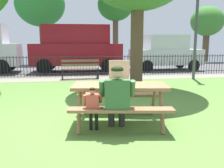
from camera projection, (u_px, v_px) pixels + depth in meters
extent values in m
cube|color=#5D853B|center=(91.00, 105.00, 6.19)|extent=(28.00, 10.71, 0.02)
cube|color=gray|center=(84.00, 78.00, 10.72)|extent=(28.00, 1.40, 0.01)
cube|color=#515154|center=(82.00, 69.00, 14.60)|extent=(28.00, 6.57, 0.01)
cube|color=#926845|center=(120.00, 86.00, 4.67)|extent=(1.89, 1.02, 0.06)
cube|color=#926845|center=(121.00, 110.00, 4.13)|extent=(1.82, 0.54, 0.05)
cube|color=#926845|center=(119.00, 95.00, 5.31)|extent=(1.82, 0.54, 0.05)
cylinder|color=#926845|center=(79.00, 111.00, 4.33)|extent=(0.13, 0.44, 0.74)
cylinder|color=#926845|center=(84.00, 100.00, 5.14)|extent=(0.13, 0.44, 0.74)
cylinder|color=#926845|center=(162.00, 111.00, 4.33)|extent=(0.13, 0.44, 0.74)
cylinder|color=#926845|center=(154.00, 100.00, 5.15)|extent=(0.13, 0.44, 0.74)
cube|color=tan|center=(119.00, 84.00, 4.66)|extent=(0.47, 0.47, 0.01)
cube|color=silver|center=(119.00, 84.00, 4.66)|extent=(0.43, 0.43, 0.00)
cube|color=tan|center=(119.00, 85.00, 4.46)|extent=(0.40, 0.08, 0.04)
cube|color=tan|center=(119.00, 81.00, 4.85)|extent=(0.40, 0.08, 0.04)
cube|color=tan|center=(109.00, 83.00, 4.66)|extent=(0.08, 0.40, 0.04)
cube|color=tan|center=(130.00, 83.00, 4.65)|extent=(0.08, 0.40, 0.04)
cube|color=tan|center=(119.00, 70.00, 4.83)|extent=(0.42, 0.18, 0.40)
cylinder|color=#2C2C2C|center=(111.00, 115.00, 4.58)|extent=(0.12, 0.12, 0.44)
cylinder|color=#2C2C2C|center=(111.00, 105.00, 4.33)|extent=(0.21, 0.44, 0.15)
cylinder|color=#2C2C2C|center=(122.00, 115.00, 4.58)|extent=(0.12, 0.12, 0.44)
cylinder|color=#2C2C2C|center=(122.00, 105.00, 4.33)|extent=(0.21, 0.44, 0.15)
cube|color=#386638|center=(117.00, 95.00, 4.09)|extent=(0.45, 0.28, 0.52)
cylinder|color=#386638|center=(102.00, 88.00, 4.12)|extent=(0.12, 0.22, 0.31)
cylinder|color=#386638|center=(132.00, 88.00, 4.12)|extent=(0.12, 0.22, 0.31)
sphere|color=tan|center=(117.00, 72.00, 4.04)|extent=(0.21, 0.21, 0.21)
ellipsoid|color=black|center=(117.00, 69.00, 4.02)|extent=(0.21, 0.20, 0.12)
cylinder|color=black|center=(91.00, 118.00, 4.38)|extent=(0.06, 0.06, 0.44)
cylinder|color=black|center=(90.00, 107.00, 4.23)|extent=(0.11, 0.22, 0.08)
cylinder|color=black|center=(97.00, 118.00, 4.38)|extent=(0.06, 0.06, 0.44)
cylinder|color=black|center=(96.00, 107.00, 4.23)|extent=(0.11, 0.22, 0.08)
cube|color=#CC4C3F|center=(92.00, 102.00, 4.11)|extent=(0.23, 0.14, 0.27)
cylinder|color=#CC4C3F|center=(85.00, 99.00, 4.12)|extent=(0.06, 0.11, 0.16)
cylinder|color=#CC4C3F|center=(100.00, 99.00, 4.13)|extent=(0.06, 0.11, 0.16)
sphere|color=tan|center=(92.00, 91.00, 4.09)|extent=(0.11, 0.11, 0.11)
ellipsoid|color=black|center=(92.00, 89.00, 4.08)|extent=(0.11, 0.10, 0.06)
cylinder|color=black|center=(83.00, 57.00, 11.25)|extent=(20.44, 0.03, 0.03)
cylinder|color=black|center=(83.00, 73.00, 11.38)|extent=(20.44, 0.03, 0.03)
cylinder|color=black|center=(0.00, 67.00, 10.78)|extent=(0.02, 0.02, 0.98)
cylinder|color=black|center=(4.00, 67.00, 10.80)|extent=(0.02, 0.02, 0.98)
cylinder|color=black|center=(7.00, 67.00, 10.82)|extent=(0.02, 0.02, 0.98)
cylinder|color=black|center=(10.00, 67.00, 10.84)|extent=(0.02, 0.02, 0.98)
cylinder|color=black|center=(14.00, 67.00, 10.86)|extent=(0.02, 0.02, 0.98)
cylinder|color=black|center=(17.00, 67.00, 10.88)|extent=(0.02, 0.02, 0.98)
cylinder|color=black|center=(20.00, 67.00, 10.90)|extent=(0.02, 0.02, 0.98)
cylinder|color=black|center=(24.00, 67.00, 10.92)|extent=(0.02, 0.02, 0.98)
cylinder|color=black|center=(27.00, 67.00, 10.94)|extent=(0.02, 0.02, 0.98)
cylinder|color=black|center=(30.00, 67.00, 10.96)|extent=(0.02, 0.02, 0.98)
cylinder|color=black|center=(33.00, 67.00, 10.98)|extent=(0.02, 0.02, 0.98)
cylinder|color=black|center=(37.00, 66.00, 11.01)|extent=(0.02, 0.02, 0.98)
cylinder|color=black|center=(40.00, 66.00, 11.03)|extent=(0.02, 0.02, 0.98)
cylinder|color=black|center=(43.00, 66.00, 11.05)|extent=(0.02, 0.02, 0.98)
cylinder|color=black|center=(46.00, 66.00, 11.07)|extent=(0.02, 0.02, 0.98)
cylinder|color=black|center=(49.00, 66.00, 11.09)|extent=(0.02, 0.02, 0.98)
cylinder|color=black|center=(52.00, 66.00, 11.11)|extent=(0.02, 0.02, 0.98)
cylinder|color=black|center=(56.00, 66.00, 11.13)|extent=(0.02, 0.02, 0.98)
cylinder|color=black|center=(59.00, 66.00, 11.15)|extent=(0.02, 0.02, 0.98)
cylinder|color=black|center=(62.00, 66.00, 11.17)|extent=(0.02, 0.02, 0.98)
cylinder|color=black|center=(65.00, 66.00, 11.19)|extent=(0.02, 0.02, 0.98)
cylinder|color=black|center=(68.00, 66.00, 11.22)|extent=(0.02, 0.02, 0.98)
cylinder|color=black|center=(71.00, 66.00, 11.24)|extent=(0.02, 0.02, 0.98)
cylinder|color=black|center=(74.00, 66.00, 11.26)|extent=(0.02, 0.02, 0.98)
cylinder|color=black|center=(77.00, 66.00, 11.28)|extent=(0.02, 0.02, 0.98)
cylinder|color=black|center=(80.00, 66.00, 11.30)|extent=(0.02, 0.02, 0.98)
cylinder|color=black|center=(83.00, 66.00, 11.32)|extent=(0.02, 0.02, 0.98)
cylinder|color=black|center=(86.00, 66.00, 11.34)|extent=(0.02, 0.02, 0.98)
cylinder|color=black|center=(89.00, 66.00, 11.36)|extent=(0.02, 0.02, 0.98)
cylinder|color=black|center=(92.00, 66.00, 11.38)|extent=(0.02, 0.02, 0.98)
cylinder|color=black|center=(95.00, 66.00, 11.40)|extent=(0.02, 0.02, 0.98)
cylinder|color=black|center=(98.00, 66.00, 11.43)|extent=(0.02, 0.02, 0.98)
cylinder|color=black|center=(101.00, 66.00, 11.45)|extent=(0.02, 0.02, 0.98)
cylinder|color=black|center=(104.00, 66.00, 11.47)|extent=(0.02, 0.02, 0.98)
cylinder|color=black|center=(107.00, 65.00, 11.49)|extent=(0.02, 0.02, 0.98)
cylinder|color=black|center=(110.00, 65.00, 11.51)|extent=(0.02, 0.02, 0.98)
cylinder|color=black|center=(113.00, 65.00, 11.53)|extent=(0.02, 0.02, 0.98)
cylinder|color=black|center=(116.00, 65.00, 11.55)|extent=(0.02, 0.02, 0.98)
cylinder|color=black|center=(119.00, 65.00, 11.57)|extent=(0.02, 0.02, 0.98)
cylinder|color=black|center=(122.00, 65.00, 11.59)|extent=(0.02, 0.02, 0.98)
cylinder|color=black|center=(125.00, 65.00, 11.61)|extent=(0.02, 0.02, 0.98)
cylinder|color=black|center=(128.00, 65.00, 11.64)|extent=(0.02, 0.02, 0.98)
cylinder|color=black|center=(130.00, 65.00, 11.66)|extent=(0.02, 0.02, 0.98)
cylinder|color=black|center=(133.00, 65.00, 11.68)|extent=(0.02, 0.02, 0.98)
cylinder|color=black|center=(136.00, 65.00, 11.70)|extent=(0.02, 0.02, 0.98)
cylinder|color=black|center=(139.00, 65.00, 11.72)|extent=(0.02, 0.02, 0.98)
cylinder|color=black|center=(142.00, 65.00, 11.74)|extent=(0.02, 0.02, 0.98)
cylinder|color=black|center=(145.00, 65.00, 11.76)|extent=(0.02, 0.02, 0.98)
cylinder|color=black|center=(147.00, 65.00, 11.78)|extent=(0.02, 0.02, 0.98)
cylinder|color=black|center=(150.00, 65.00, 11.80)|extent=(0.02, 0.02, 0.98)
cylinder|color=black|center=(153.00, 65.00, 11.82)|extent=(0.02, 0.02, 0.98)
cylinder|color=black|center=(156.00, 65.00, 11.84)|extent=(0.02, 0.02, 0.98)
cylinder|color=black|center=(159.00, 65.00, 11.87)|extent=(0.02, 0.02, 0.98)
cylinder|color=black|center=(161.00, 65.00, 11.89)|extent=(0.02, 0.02, 0.98)
cylinder|color=black|center=(164.00, 65.00, 11.91)|extent=(0.02, 0.02, 0.98)
cylinder|color=black|center=(167.00, 65.00, 11.93)|extent=(0.02, 0.02, 0.98)
cylinder|color=black|center=(170.00, 65.00, 11.95)|extent=(0.02, 0.02, 0.98)
cylinder|color=black|center=(172.00, 65.00, 11.97)|extent=(0.02, 0.02, 0.98)
cylinder|color=black|center=(175.00, 64.00, 11.99)|extent=(0.02, 0.02, 0.98)
cylinder|color=black|center=(178.00, 64.00, 12.01)|extent=(0.02, 0.02, 0.98)
cylinder|color=black|center=(180.00, 64.00, 12.03)|extent=(0.02, 0.02, 0.98)
cylinder|color=black|center=(183.00, 64.00, 12.05)|extent=(0.02, 0.02, 0.98)
cylinder|color=black|center=(186.00, 64.00, 12.08)|extent=(0.02, 0.02, 0.98)
cylinder|color=black|center=(188.00, 64.00, 12.10)|extent=(0.02, 0.02, 0.98)
cylinder|color=black|center=(191.00, 64.00, 12.12)|extent=(0.02, 0.02, 0.98)
cylinder|color=black|center=(194.00, 64.00, 12.14)|extent=(0.02, 0.02, 0.98)
cylinder|color=black|center=(196.00, 64.00, 12.16)|extent=(0.02, 0.02, 0.98)
cylinder|color=black|center=(199.00, 64.00, 12.18)|extent=(0.02, 0.02, 0.98)
cylinder|color=black|center=(202.00, 64.00, 12.20)|extent=(0.02, 0.02, 0.98)
cylinder|color=black|center=(204.00, 64.00, 12.22)|extent=(0.02, 0.02, 0.98)
cylinder|color=black|center=(207.00, 64.00, 12.24)|extent=(0.02, 0.02, 0.98)
cylinder|color=black|center=(209.00, 64.00, 12.26)|extent=(0.02, 0.02, 0.98)
cylinder|color=black|center=(212.00, 64.00, 12.29)|extent=(0.02, 0.02, 0.98)
cylinder|color=black|center=(214.00, 64.00, 12.31)|extent=(0.02, 0.02, 0.98)
cylinder|color=black|center=(217.00, 64.00, 12.33)|extent=(0.02, 0.02, 0.98)
cylinder|color=black|center=(220.00, 64.00, 12.35)|extent=(0.02, 0.02, 0.98)
cylinder|color=black|center=(222.00, 64.00, 12.37)|extent=(0.02, 0.02, 0.98)
cube|color=brown|center=(80.00, 68.00, 10.69)|extent=(1.60, 0.16, 0.04)
cube|color=brown|center=(80.00, 69.00, 10.55)|extent=(1.60, 0.16, 0.04)
cube|color=brown|center=(80.00, 69.00, 10.42)|extent=(1.60, 0.16, 0.04)
cube|color=brown|center=(80.00, 65.00, 10.33)|extent=(1.60, 0.11, 0.11)
cube|color=brown|center=(80.00, 61.00, 10.30)|extent=(1.60, 0.11, 0.11)
cube|color=black|center=(98.00, 73.00, 10.68)|extent=(0.07, 0.44, 0.44)
cube|color=black|center=(62.00, 74.00, 10.40)|extent=(0.07, 0.44, 0.44)
cylinder|color=#4C4C51|center=(196.00, 29.00, 10.21)|extent=(0.12, 0.12, 4.23)
cylinder|color=brown|center=(137.00, 46.00, 8.19)|extent=(0.43, 0.43, 2.89)
cylinder|color=black|center=(1.00, 67.00, 11.69)|extent=(0.76, 0.15, 0.76)
cylinder|color=black|center=(10.00, 64.00, 13.59)|extent=(0.76, 0.15, 0.76)
cube|color=maroon|center=(77.00, 54.00, 13.01)|extent=(4.76, 2.12, 1.10)
cube|color=maroon|center=(76.00, 34.00, 12.84)|extent=(3.46, 1.84, 0.96)
cube|color=#262D38|center=(97.00, 35.00, 12.97)|extent=(0.10, 1.67, 0.82)
cylinder|color=black|center=(108.00, 66.00, 12.34)|extent=(0.76, 0.14, 0.76)
cylinder|color=black|center=(105.00, 63.00, 14.25)|extent=(0.76, 0.14, 0.76)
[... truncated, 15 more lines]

